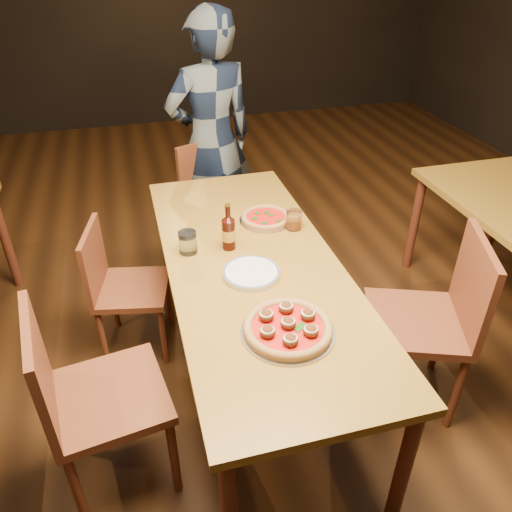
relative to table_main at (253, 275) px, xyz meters
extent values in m
plane|color=black|center=(0.00, 0.00, -0.68)|extent=(9.00, 9.00, 0.00)
cube|color=brown|center=(0.00, 0.00, 0.05)|extent=(0.80, 2.00, 0.04)
cylinder|color=#532417|center=(-0.34, 0.94, -0.32)|extent=(0.06, 0.06, 0.71)
cylinder|color=#532417|center=(0.34, -0.94, -0.32)|extent=(0.06, 0.06, 0.71)
cylinder|color=#532417|center=(0.34, 0.94, -0.32)|extent=(0.06, 0.06, 0.71)
cylinder|color=#532417|center=(-1.36, 1.24, -0.32)|extent=(0.06, 0.06, 0.71)
cylinder|color=#532417|center=(1.36, 0.74, -0.32)|extent=(0.06, 0.06, 0.71)
cylinder|color=#532417|center=(2.04, 0.74, -0.32)|extent=(0.06, 0.06, 0.71)
cylinder|color=#B7B7BF|center=(0.01, -0.51, 0.07)|extent=(0.37, 0.37, 0.01)
cylinder|color=#B5764B|center=(0.01, -0.51, 0.09)|extent=(0.35, 0.35, 0.02)
torus|color=#B5764B|center=(0.01, -0.51, 0.10)|extent=(0.35, 0.35, 0.03)
cylinder|color=#B80A17|center=(0.01, -0.51, 0.10)|extent=(0.28, 0.28, 0.00)
cylinder|color=#B7B7BF|center=(0.17, 0.38, 0.07)|extent=(0.28, 0.28, 0.01)
cylinder|color=#B5764B|center=(0.17, 0.38, 0.09)|extent=(0.26, 0.26, 0.02)
torus|color=#B5764B|center=(0.17, 0.38, 0.09)|extent=(0.26, 0.26, 0.03)
cylinder|color=#B80A17|center=(0.17, 0.38, 0.10)|extent=(0.20, 0.20, 0.00)
cylinder|color=white|center=(-0.04, -0.10, 0.08)|extent=(0.26, 0.26, 0.02)
cylinder|color=black|center=(-0.08, 0.16, 0.15)|extent=(0.06, 0.06, 0.16)
cylinder|color=black|center=(-0.08, 0.16, 0.27)|extent=(0.03, 0.03, 0.08)
cylinder|color=gold|center=(-0.08, 0.16, 0.15)|extent=(0.07, 0.07, 0.06)
cylinder|color=white|center=(-0.28, 0.18, 0.13)|extent=(0.09, 0.09, 0.11)
cylinder|color=#A44812|center=(0.29, 0.26, 0.12)|extent=(0.08, 0.08, 0.10)
imported|color=black|center=(0.06, 1.35, 0.18)|extent=(0.70, 0.54, 1.71)
camera|label=1|loc=(-0.50, -1.89, 1.40)|focal=35.00mm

